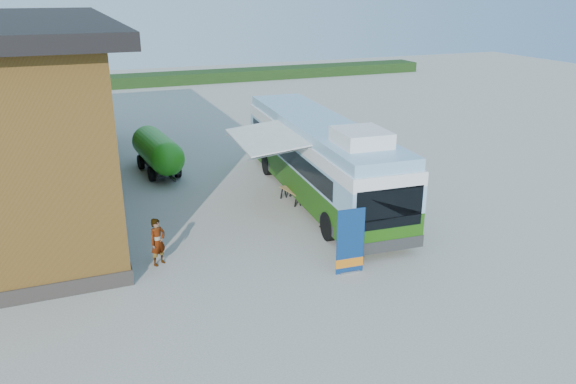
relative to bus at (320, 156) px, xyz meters
name	(u,v)px	position (x,y,z in m)	size (l,w,h in m)	color
ground	(325,250)	(-1.97, -4.83, -1.88)	(100.00, 100.00, 0.00)	#BCB7AD
hedge	(235,75)	(6.03, 33.17, -1.38)	(40.00, 3.00, 1.00)	#264419
bus	(320,156)	(0.00, 0.00, 0.00)	(3.46, 12.91, 3.93)	#336811
awning	(275,139)	(-2.04, -0.12, 0.98)	(3.13, 4.72, 0.54)	white
banner	(350,247)	(-1.92, -6.57, -0.98)	(0.95, 0.22, 2.19)	navy
picnic_table	(303,185)	(-0.73, 0.04, -1.22)	(1.75, 1.61, 0.88)	#AA8450
person_a	(158,242)	(-7.46, -3.75, -1.07)	(0.59, 0.38, 1.61)	#999999
person_b	(324,202)	(-1.10, -2.83, -0.92)	(0.93, 0.72, 1.91)	#999999
slurry_tanker	(157,150)	(-5.88, 6.04, -0.73)	(1.96, 5.40, 2.00)	#27971B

